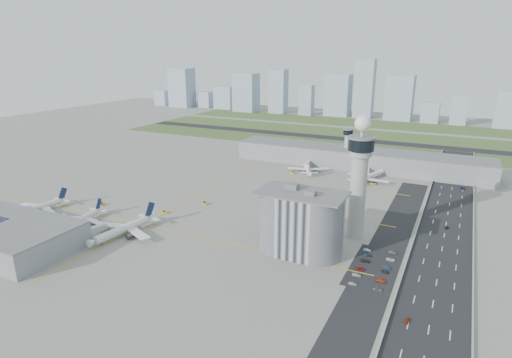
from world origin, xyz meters
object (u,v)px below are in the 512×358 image
at_px(jet_bridge_near_2, 82,237).
at_px(car_lot_1, 357,275).
at_px(tug_0, 101,204).
at_px(car_lot_8, 385,272).
at_px(car_lot_0, 353,284).
at_px(jet_bridge_far_1, 367,170).
at_px(tug_4, 293,173).
at_px(jet_bridge_near_0, 7,217).
at_px(car_lot_10, 391,260).
at_px(jet_bridge_far_0, 308,163).
at_px(car_lot_3, 365,261).
at_px(tug_2, 164,212).
at_px(car_lot_9, 387,268).
at_px(secondary_tower, 347,144).
at_px(car_lot_4, 368,255).
at_px(car_hw_1, 447,228).
at_px(car_hw_2, 463,188).
at_px(airplane_near_c, 122,225).
at_px(car_hw_4, 445,167).
at_px(car_lot_6, 377,289).
at_px(airplane_far_a, 308,165).
at_px(tug_3, 204,203).
at_px(tug_1, 99,221).
at_px(admin_building, 301,223).
at_px(car_lot_11, 392,252).
at_px(car_lot_5, 367,250).
at_px(airplane_near_b, 80,216).
at_px(car_lot_2, 360,269).
at_px(airplane_far_b, 369,174).
at_px(airplane_near_a, 37,204).
at_px(car_lot_7, 381,281).
at_px(car_hw_0, 407,321).
at_px(control_tower, 359,173).

xyz_separation_m(jet_bridge_near_2, car_lot_1, (135.96, 27.28, -2.23)).
xyz_separation_m(tug_0, car_lot_8, (178.76, -8.18, -0.52)).
bearing_deg(car_lot_0, jet_bridge_far_1, 3.76).
bearing_deg(tug_4, car_lot_0, 59.72).
height_order(jet_bridge_near_0, car_lot_10, jet_bridge_near_0).
distance_m(jet_bridge_far_0, car_lot_3, 171.22).
xyz_separation_m(tug_2, car_lot_9, (133.72, -10.84, -0.38)).
distance_m(secondary_tower, car_lot_4, 171.67).
bearing_deg(tug_4, tug_2, 11.68).
relative_size(tug_4, car_lot_10, 0.74).
relative_size(car_hw_1, car_hw_2, 0.73).
distance_m(airplane_near_c, car_hw_4, 268.21).
xyz_separation_m(car_lot_6, car_lot_9, (0.28, 20.58, -0.02)).
xyz_separation_m(airplane_far_a, tug_3, (-33.04, -104.82, -4.43)).
xyz_separation_m(tug_3, car_hw_2, (148.29, 108.73, -0.42)).
relative_size(secondary_tower, tug_3, 8.74).
relative_size(tug_2, tug_3, 0.87).
bearing_deg(car_lot_8, airplane_near_c, 107.95).
distance_m(jet_bridge_far_1, tug_1, 206.45).
bearing_deg(car_lot_0, admin_building, 51.40).
relative_size(car_lot_6, car_lot_11, 0.93).
height_order(car_lot_3, car_lot_4, car_lot_3).
distance_m(tug_2, car_lot_0, 127.00).
height_order(jet_bridge_near_0, car_lot_9, jet_bridge_near_0).
relative_size(admin_building, tug_0, 11.47).
distance_m(secondary_tower, tug_0, 203.38).
distance_m(car_lot_5, car_lot_10, 13.20).
height_order(airplane_near_b, car_lot_6, airplane_near_b).
distance_m(car_lot_2, car_lot_3, 8.94).
xyz_separation_m(airplane_far_b, tug_4, (-58.76, -6.72, -4.85)).
distance_m(airplane_far_a, car_lot_11, 150.48).
xyz_separation_m(airplane_near_a, airplane_far_a, (116.64, 161.57, -0.10)).
distance_m(airplane_near_c, car_lot_7, 133.89).
bearing_deg(car_lot_0, car_lot_5, -4.15).
xyz_separation_m(secondary_tower, car_lot_9, (63.83, -171.10, -18.26)).
bearing_deg(jet_bridge_near_0, car_lot_2, -70.31).
distance_m(jet_bridge_near_0, car_hw_1, 250.21).
xyz_separation_m(car_lot_7, car_hw_4, (13.78, 212.22, 0.02)).
xyz_separation_m(secondary_tower, car_lot_10, (63.96, -162.24, -18.22)).
relative_size(car_lot_4, car_lot_11, 0.84).
bearing_deg(tug_2, car_lot_10, -129.78).
bearing_deg(tug_0, car_lot_10, 11.32).
bearing_deg(car_lot_11, car_lot_4, 122.75).
xyz_separation_m(tug_1, car_lot_11, (158.05, 34.14, -0.21)).
relative_size(secondary_tower, airplane_near_b, 0.89).
xyz_separation_m(airplane_near_b, airplane_far_a, (79.05, 162.73, 0.50)).
bearing_deg(car_hw_0, car_lot_2, 131.16).
xyz_separation_m(airplane_near_b, car_lot_5, (154.29, 37.20, -4.43)).
height_order(airplane_near_a, car_lot_11, airplane_near_a).
xyz_separation_m(control_tower, car_hw_2, (49.82, 114.35, -34.40)).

